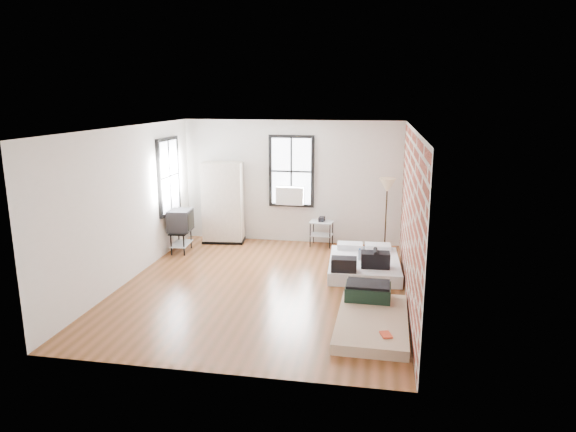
% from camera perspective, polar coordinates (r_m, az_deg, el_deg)
% --- Properties ---
extents(ground, '(6.00, 6.00, 0.00)m').
position_cam_1_polar(ground, '(9.28, -2.76, -7.78)').
color(ground, brown).
rests_on(ground, ground).
extents(room_shell, '(5.02, 6.02, 2.80)m').
position_cam_1_polar(room_shell, '(9.11, -0.95, 3.19)').
color(room_shell, silver).
rests_on(room_shell, ground).
extents(mattress_main, '(1.41, 1.86, 0.58)m').
position_cam_1_polar(mattress_main, '(10.06, 8.44, -5.27)').
color(mattress_main, white).
rests_on(mattress_main, ground).
extents(mattress_bare, '(1.06, 1.96, 0.42)m').
position_cam_1_polar(mattress_bare, '(7.94, 9.22, -10.72)').
color(mattress_bare, tan).
rests_on(mattress_bare, ground).
extents(wardrobe, '(0.99, 0.64, 1.86)m').
position_cam_1_polar(wardrobe, '(11.88, -7.24, 1.46)').
color(wardrobe, black).
rests_on(wardrobe, ground).
extents(side_table, '(0.54, 0.45, 0.67)m').
position_cam_1_polar(side_table, '(11.59, 3.76, -1.15)').
color(side_table, black).
rests_on(side_table, ground).
extents(floor_lamp, '(0.34, 0.34, 1.60)m').
position_cam_1_polar(floor_lamp, '(11.27, 10.96, 2.95)').
color(floor_lamp, black).
rests_on(floor_lamp, ground).
extents(tv_stand, '(0.51, 0.69, 0.94)m').
position_cam_1_polar(tv_stand, '(11.30, -11.85, -0.65)').
color(tv_stand, black).
rests_on(tv_stand, ground).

